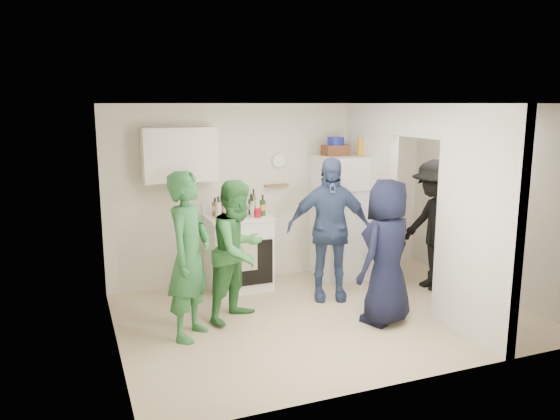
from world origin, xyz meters
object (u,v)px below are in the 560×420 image
at_px(person_denim, 329,229).
at_px(person_navy, 387,252).
at_px(stove, 238,252).
at_px(blue_bowl, 336,141).
at_px(yellow_cup_stack_top, 361,147).
at_px(wicker_basket, 335,150).
at_px(fridge, 342,217).
at_px(person_green_left, 189,256).
at_px(person_green_center, 238,251).
at_px(person_nook, 435,225).

bearing_deg(person_denim, person_navy, -56.09).
height_order(stove, blue_bowl, blue_bowl).
distance_m(blue_bowl, person_navy, 2.14).
bearing_deg(person_navy, person_denim, -100.42).
distance_m(stove, yellow_cup_stack_top, 2.27).
xyz_separation_m(wicker_basket, person_navy, (-0.24, -1.80, -1.01)).
bearing_deg(fridge, person_navy, -101.13).
xyz_separation_m(yellow_cup_stack_top, person_navy, (-0.56, -1.65, -1.06)).
xyz_separation_m(fridge, person_denim, (-0.60, -0.79, 0.03)).
distance_m(wicker_basket, person_green_left, 2.94).
xyz_separation_m(stove, person_denim, (0.97, -0.82, 0.42)).
relative_size(wicker_basket, person_green_left, 0.19).
distance_m(fridge, wicker_basket, 0.97).
xyz_separation_m(person_denim, person_navy, (0.26, -0.96, -0.08)).
xyz_separation_m(fridge, person_navy, (-0.34, -1.75, -0.05)).
bearing_deg(wicker_basket, blue_bowl, 0.00).
xyz_separation_m(blue_bowl, person_denim, (-0.50, -0.84, -1.06)).
xyz_separation_m(yellow_cup_stack_top, person_denim, (-0.82, -0.69, -0.98)).
relative_size(fridge, yellow_cup_stack_top, 7.09).
xyz_separation_m(blue_bowl, person_green_left, (-2.42, -1.38, -1.07)).
xyz_separation_m(person_green_left, person_green_center, (0.64, 0.30, -0.08)).
xyz_separation_m(blue_bowl, person_navy, (-0.24, -1.80, -1.14)).
height_order(fridge, person_denim, person_denim).
bearing_deg(yellow_cup_stack_top, wicker_basket, 154.89).
bearing_deg(stove, person_green_center, -106.68).
bearing_deg(fridge, person_nook, -47.38).
relative_size(blue_bowl, person_denim, 0.13).
bearing_deg(fridge, person_green_left, -152.22).
bearing_deg(person_green_center, yellow_cup_stack_top, -10.14).
bearing_deg(fridge, blue_bowl, 153.43).
relative_size(person_navy, person_nook, 0.95).
height_order(stove, yellow_cup_stack_top, yellow_cup_stack_top).
bearing_deg(wicker_basket, person_denim, -120.94).
bearing_deg(person_denim, fridge, 71.50).
relative_size(yellow_cup_stack_top, person_navy, 0.15).
bearing_deg(person_green_center, person_nook, -32.80).
xyz_separation_m(wicker_basket, person_green_left, (-2.42, -1.38, -0.94)).
distance_m(fridge, person_nook, 1.32).
xyz_separation_m(fridge, person_nook, (0.90, -0.97, -0.00)).
relative_size(person_green_left, person_green_center, 1.10).
xyz_separation_m(fridge, person_green_left, (-2.52, -1.33, 0.02)).
relative_size(fridge, person_denim, 0.96).
xyz_separation_m(stove, yellow_cup_stack_top, (1.79, -0.13, 1.39)).
height_order(yellow_cup_stack_top, person_nook, yellow_cup_stack_top).
height_order(person_green_center, person_denim, person_denim).
height_order(fridge, blue_bowl, blue_bowl).
bearing_deg(person_green_left, wicker_basket, -22.50).
bearing_deg(person_nook, person_green_center, -90.09).
distance_m(yellow_cup_stack_top, person_navy, 2.04).
bearing_deg(person_nook, person_green_left, -85.27).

